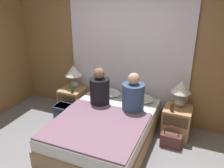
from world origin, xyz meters
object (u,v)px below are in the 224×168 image
(bed, at_px, (105,130))
(lamp_left, at_px, (73,73))
(nightstand_left, at_px, (73,101))
(lamp_right, at_px, (181,89))
(pillow_left, at_px, (106,92))
(person_right_in_bed, at_px, (133,96))
(beer_bottle_on_left_stand, at_px, (72,88))
(person_left_in_bed, at_px, (100,90))
(backpack_on_floor, at_px, (63,113))
(nightstand_right, at_px, (177,121))
(pillow_right, at_px, (138,98))
(handbag_on_floor, at_px, (171,140))
(beer_bottle_on_right_stand, at_px, (172,107))

(bed, xyz_separation_m, lamp_left, (-1.03, 0.78, 0.59))
(nightstand_left, relative_size, lamp_right, 1.14)
(pillow_left, xyz_separation_m, person_right_in_bed, (0.65, -0.38, 0.21))
(beer_bottle_on_left_stand, bearing_deg, person_right_in_bed, -8.59)
(pillow_left, bearing_deg, lamp_left, 177.22)
(person_left_in_bed, xyz_separation_m, person_right_in_bed, (0.60, 0.00, -0.01))
(beer_bottle_on_left_stand, bearing_deg, backpack_on_floor, -98.86)
(nightstand_right, height_order, lamp_right, lamp_right)
(lamp_right, relative_size, backpack_on_floor, 1.23)
(person_left_in_bed, bearing_deg, beer_bottle_on_left_stand, 164.11)
(pillow_right, bearing_deg, handbag_on_floor, -30.80)
(person_left_in_bed, relative_size, beer_bottle_on_left_stand, 3.04)
(nightstand_left, distance_m, handbag_on_floor, 2.08)
(pillow_right, bearing_deg, nightstand_right, -3.48)
(backpack_on_floor, bearing_deg, beer_bottle_on_right_stand, 8.52)
(pillow_left, distance_m, beer_bottle_on_left_stand, 0.66)
(nightstand_right, distance_m, pillow_left, 1.38)
(nightstand_left, distance_m, lamp_left, 0.58)
(nightstand_right, relative_size, beer_bottle_on_right_stand, 2.57)
(lamp_right, xyz_separation_m, beer_bottle_on_left_stand, (-1.97, -0.22, -0.23))
(beer_bottle_on_right_stand, xyz_separation_m, backpack_on_floor, (-1.93, -0.29, -0.39))
(pillow_left, xyz_separation_m, backpack_on_floor, (-0.68, -0.47, -0.35))
(lamp_left, bearing_deg, handbag_on_floor, -12.46)
(nightstand_left, bearing_deg, bed, -34.30)
(lamp_left, distance_m, beer_bottle_on_left_stand, 0.33)
(pillow_right, bearing_deg, person_left_in_bed, -146.81)
(person_left_in_bed, xyz_separation_m, handbag_on_floor, (1.27, -0.04, -0.65))
(handbag_on_floor, bearing_deg, lamp_left, 167.54)
(lamp_left, distance_m, person_left_in_bed, 0.87)
(lamp_right, relative_size, pillow_left, 0.80)
(pillow_right, distance_m, person_right_in_bed, 0.43)
(nightstand_right, xyz_separation_m, beer_bottle_on_left_stand, (-1.97, -0.14, 0.34))
(person_left_in_bed, bearing_deg, lamp_left, 151.83)
(bed, xyz_separation_m, backpack_on_floor, (-0.99, 0.27, -0.04))
(lamp_left, xyz_separation_m, pillow_right, (1.34, -0.03, -0.28))
(person_right_in_bed, height_order, beer_bottle_on_right_stand, person_right_in_bed)
(pillow_right, bearing_deg, nightstand_left, -178.13)
(bed, bearing_deg, handbag_on_floor, 18.21)
(nightstand_left, relative_size, handbag_on_floor, 1.36)
(pillow_left, xyz_separation_m, pillow_right, (0.62, 0.00, 0.00))
(lamp_left, bearing_deg, nightstand_right, -2.19)
(nightstand_right, bearing_deg, person_right_in_bed, -154.41)
(bed, xyz_separation_m, handbag_on_floor, (1.01, 0.33, -0.12))
(nightstand_right, height_order, backpack_on_floor, nightstand_right)
(nightstand_left, distance_m, beer_bottle_on_left_stand, 0.38)
(lamp_right, bearing_deg, bed, -142.82)
(lamp_right, bearing_deg, person_right_in_bed, -149.35)
(lamp_left, distance_m, pillow_left, 0.77)
(handbag_on_floor, bearing_deg, person_right_in_bed, 176.64)
(lamp_right, xyz_separation_m, person_left_in_bed, (-1.29, -0.41, -0.06))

